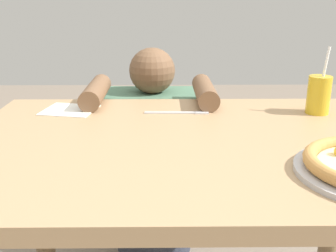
{
  "coord_description": "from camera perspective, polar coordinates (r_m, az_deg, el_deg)",
  "views": [
    {
      "loc": [
        -0.09,
        -0.97,
        1.11
      ],
      "look_at": [
        -0.08,
        0.02,
        0.78
      ],
      "focal_mm": 42.62,
      "sensor_mm": 36.0,
      "label": 1
    }
  ],
  "objects": [
    {
      "name": "drink_cup_colored",
      "position": [
        1.33,
        20.76,
        4.23
      ],
      "size": [
        0.07,
        0.07,
        0.21
      ],
      "color": "gold",
      "rests_on": "dining_table"
    },
    {
      "name": "dining_table",
      "position": [
        1.08,
        4.14,
        -7.59
      ],
      "size": [
        1.24,
        0.82,
        0.75
      ],
      "color": "tan",
      "rests_on": "ground"
    },
    {
      "name": "paper_napkin",
      "position": [
        1.32,
        -13.87,
        2.25
      ],
      "size": [
        0.18,
        0.17,
        0.0
      ],
      "primitive_type": "cube",
      "rotation": [
        0.0,
        0.0,
        -0.18
      ],
      "color": "white",
      "rests_on": "dining_table"
    },
    {
      "name": "fork",
      "position": [
        1.25,
        1.73,
        1.93
      ],
      "size": [
        0.2,
        0.02,
        0.0
      ],
      "color": "silver",
      "rests_on": "dining_table"
    },
    {
      "name": "diner_seated",
      "position": [
        1.72,
        -2.11,
        -6.02
      ],
      "size": [
        0.45,
        0.54,
        0.91
      ],
      "color": "#333847",
      "rests_on": "ground"
    }
  ]
}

